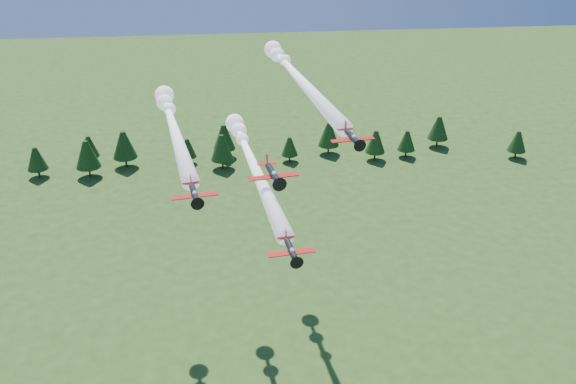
{
  "coord_description": "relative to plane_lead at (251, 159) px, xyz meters",
  "views": [
    {
      "loc": [
        -7.81,
        -81.09,
        83.34
      ],
      "look_at": [
        1.16,
        0.0,
        43.05
      ],
      "focal_mm": 40.0,
      "sensor_mm": 36.0,
      "label": 1
    }
  ],
  "objects": [
    {
      "name": "plane_lead",
      "position": [
        0.0,
        0.0,
        0.0
      ],
      "size": [
        10.74,
        54.79,
        3.7
      ],
      "rotation": [
        0.0,
        0.0,
        0.11
      ],
      "color": "black",
      "rests_on": "ground"
    },
    {
      "name": "treeline",
      "position": [
        -0.25,
        88.6,
        -32.48
      ],
      "size": [
        178.85,
        19.26,
        11.95
      ],
      "color": "#382314",
      "rests_on": "ground"
    },
    {
      "name": "plane_left",
      "position": [
        -13.16,
        2.84,
        5.99
      ],
      "size": [
        11.88,
        48.63,
        3.7
      ],
      "rotation": [
        0.0,
        0.0,
        0.15
      ],
      "color": "black",
      "rests_on": "ground"
    },
    {
      "name": "plane_slot",
      "position": [
        2.7,
        -12.61,
        2.92
      ],
      "size": [
        8.01,
        8.74,
        2.79
      ],
      "rotation": [
        0.0,
        0.0,
        0.16
      ],
      "color": "black",
      "rests_on": "ground"
    },
    {
      "name": "plane_right",
      "position": [
        9.47,
        13.74,
        10.84
      ],
      "size": [
        11.87,
        58.54,
        3.7
      ],
      "rotation": [
        0.0,
        0.0,
        0.13
      ],
      "color": "black",
      "rests_on": "ground"
    }
  ]
}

